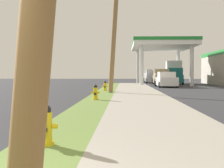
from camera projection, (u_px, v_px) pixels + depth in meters
fire_hydrant_nearest at (46, 127)px, 5.75m from camera, size 0.42×0.38×0.74m
fire_hydrant_second at (95, 93)px, 15.68m from camera, size 0.42×0.38×0.74m
fire_hydrant_third at (105, 86)px, 23.58m from camera, size 0.42×0.37×0.74m
utility_pole_midground at (114, 31)px, 21.72m from camera, size 1.24×1.23×8.15m
car_white_by_near_pump at (166, 80)px, 33.09m from camera, size 2.02×4.53×1.57m
truck_teal_at_forecourt at (174, 73)px, 43.63m from camera, size 2.61×6.54×3.11m
truck_silver_on_apron at (152, 77)px, 47.43m from camera, size 2.16×5.41×1.97m
truck_tan_at_far_bay at (162, 77)px, 39.79m from camera, size 2.31×5.47×1.97m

